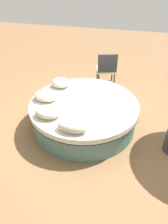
{
  "coord_description": "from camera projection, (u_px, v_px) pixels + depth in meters",
  "views": [
    {
      "loc": [
        0.9,
        -3.64,
        3.05
      ],
      "look_at": [
        0.0,
        0.0,
        0.35
      ],
      "focal_mm": 34.53,
      "sensor_mm": 36.0,
      "label": 1
    }
  ],
  "objects": [
    {
      "name": "ground_plane",
      "position": [
        84.0,
        125.0,
        4.82
      ],
      "size": [
        16.0,
        16.0,
        0.0
      ],
      "primitive_type": "plane",
      "color": "olive"
    },
    {
      "name": "round_bed",
      "position": [
        84.0,
        114.0,
        4.65
      ],
      "size": [
        2.29,
        2.29,
        0.58
      ],
      "color": "#4C726B",
      "rests_on": "ground_plane"
    },
    {
      "name": "throw_pillow_1",
      "position": [
        46.0,
        96.0,
        4.53
      ],
      "size": [
        0.51,
        0.38,
        0.2
      ],
      "primitive_type": "ellipsoid",
      "color": "silver",
      "rests_on": "round_bed"
    },
    {
      "name": "throw_pillow_0",
      "position": [
        61.0,
        83.0,
        4.99
      ],
      "size": [
        0.44,
        0.38,
        0.2
      ],
      "primitive_type": "ellipsoid",
      "color": "beige",
      "rests_on": "round_bed"
    },
    {
      "name": "throw_pillow_2",
      "position": [
        48.0,
        112.0,
        4.05
      ],
      "size": [
        0.49,
        0.38,
        0.2
      ],
      "primitive_type": "ellipsoid",
      "color": "beige",
      "rests_on": "round_bed"
    },
    {
      "name": "patio_chair",
      "position": [
        107.0,
        68.0,
        5.97
      ],
      "size": [
        0.64,
        0.62,
        0.98
      ],
      "rotation": [
        0.0,
        0.0,
        0.28
      ],
      "color": "#333338",
      "rests_on": "ground_plane"
    },
    {
      "name": "throw_pillow_3",
      "position": [
        73.0,
        126.0,
        3.71
      ],
      "size": [
        0.54,
        0.28,
        0.2
      ],
      "primitive_type": "ellipsoid",
      "color": "beige",
      "rests_on": "round_bed"
    }
  ]
}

